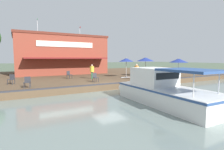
# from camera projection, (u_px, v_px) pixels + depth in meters

# --- Properties ---
(ground_plane) EXTENTS (220.00, 220.00, 0.00)m
(ground_plane) POSITION_uv_depth(u_px,v_px,m) (109.00, 91.00, 15.17)
(ground_plane) COLOR #4C5B47
(quay_deck) EXTENTS (22.00, 56.00, 0.60)m
(quay_deck) POSITION_uv_depth(u_px,v_px,m) (73.00, 77.00, 24.72)
(quay_deck) COLOR brown
(quay_deck) RESTS_ON ground
(quay_edge_fender) EXTENTS (0.20, 50.40, 0.10)m
(quay_edge_fender) POSITION_uv_depth(u_px,v_px,m) (109.00, 84.00, 15.20)
(quay_edge_fender) COLOR #2D2D33
(quay_edge_fender) RESTS_ON quay_deck
(waterfront_restaurant) EXTENTS (8.95, 12.69, 7.90)m
(waterfront_restaurant) POSITION_uv_depth(u_px,v_px,m) (61.00, 55.00, 26.52)
(waterfront_restaurant) COLOR brown
(waterfront_restaurant) RESTS_ON quay_deck
(patio_umbrella_far_corner) EXTENTS (2.27, 2.27, 2.30)m
(patio_umbrella_far_corner) POSITION_uv_depth(u_px,v_px,m) (179.00, 60.00, 21.65)
(patio_umbrella_far_corner) COLOR #B7B7B7
(patio_umbrella_far_corner) RESTS_ON quay_deck
(patio_umbrella_mid_patio_left) EXTENTS (2.26, 2.26, 2.43)m
(patio_umbrella_mid_patio_left) POSITION_uv_depth(u_px,v_px,m) (145.00, 59.00, 22.43)
(patio_umbrella_mid_patio_left) COLOR #B7B7B7
(patio_umbrella_mid_patio_left) RESTS_ON quay_deck
(patio_umbrella_mid_patio_right) EXTENTS (1.80, 1.80, 2.33)m
(patio_umbrella_mid_patio_right) POSITION_uv_depth(u_px,v_px,m) (126.00, 60.00, 20.89)
(patio_umbrella_mid_patio_right) COLOR #B7B7B7
(patio_umbrella_mid_patio_right) RESTS_ON quay_deck
(cafe_chair_beside_entrance) EXTENTS (0.59, 0.59, 0.85)m
(cafe_chair_beside_entrance) POSITION_uv_depth(u_px,v_px,m) (69.00, 74.00, 19.54)
(cafe_chair_beside_entrance) COLOR #2D2D33
(cafe_chair_beside_entrance) RESTS_ON quay_deck
(cafe_chair_under_first_umbrella) EXTENTS (0.49, 0.49, 0.85)m
(cafe_chair_under_first_umbrella) POSITION_uv_depth(u_px,v_px,m) (95.00, 77.00, 16.63)
(cafe_chair_under_first_umbrella) COLOR #2D2D33
(cafe_chair_under_first_umbrella) RESTS_ON quay_deck
(cafe_chair_facing_river) EXTENTS (0.47, 0.47, 0.85)m
(cafe_chair_facing_river) POSITION_uv_depth(u_px,v_px,m) (153.00, 73.00, 20.67)
(cafe_chair_facing_river) COLOR #2D2D33
(cafe_chair_facing_river) RESTS_ON quay_deck
(cafe_chair_back_row_seat) EXTENTS (0.60, 0.60, 0.85)m
(cafe_chair_back_row_seat) POSITION_uv_depth(u_px,v_px,m) (11.00, 79.00, 15.17)
(cafe_chair_back_row_seat) COLOR #2D2D33
(cafe_chair_back_row_seat) RESTS_ON quay_deck
(cafe_chair_far_corner_seat) EXTENTS (0.53, 0.53, 0.85)m
(cafe_chair_far_corner_seat) POSITION_uv_depth(u_px,v_px,m) (27.00, 82.00, 13.33)
(cafe_chair_far_corner_seat) COLOR #2D2D33
(cafe_chair_far_corner_seat) RESTS_ON quay_deck
(cafe_chair_mid_patio) EXTENTS (0.56, 0.56, 0.85)m
(cafe_chair_mid_patio) POSITION_uv_depth(u_px,v_px,m) (136.00, 72.00, 22.15)
(cafe_chair_mid_patio) COLOR #2D2D33
(cafe_chair_mid_patio) RESTS_ON quay_deck
(person_mid_patio) EXTENTS (0.45, 0.45, 1.59)m
(person_mid_patio) POSITION_uv_depth(u_px,v_px,m) (92.00, 70.00, 19.26)
(person_mid_patio) COLOR #337547
(person_mid_patio) RESTS_ON quay_deck
(person_at_quay_edge) EXTENTS (0.47, 0.47, 1.66)m
(person_at_quay_edge) POSITION_uv_depth(u_px,v_px,m) (137.00, 70.00, 18.83)
(person_at_quay_edge) COLOR #4C4C56
(person_at_quay_edge) RESTS_ON quay_deck
(motorboat_nearest_quay) EXTENTS (8.25, 2.93, 2.21)m
(motorboat_nearest_quay) POSITION_uv_depth(u_px,v_px,m) (158.00, 89.00, 11.24)
(motorboat_nearest_quay) COLOR white
(motorboat_nearest_quay) RESTS_ON river_water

